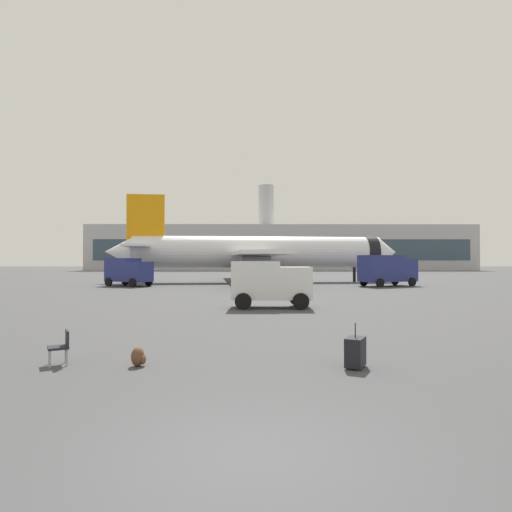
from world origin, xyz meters
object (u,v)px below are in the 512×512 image
at_px(service_truck, 128,271).
at_px(fuel_truck, 387,269).
at_px(cargo_van, 270,282).
at_px(gate_chair, 61,345).
at_px(safety_cone_outer, 123,281).
at_px(traveller_backpack, 138,357).
at_px(safety_cone_mid, 310,280).
at_px(rolling_suitcase, 355,352).
at_px(safety_cone_far, 259,277).
at_px(airplane_at_gate, 257,252).
at_px(safety_cone_near, 362,282).

relative_size(service_truck, fuel_truck, 0.81).
distance_m(cargo_van, gate_chair, 14.60).
bearing_deg(service_truck, fuel_truck, -0.50).
bearing_deg(safety_cone_outer, gate_chair, -75.76).
bearing_deg(traveller_backpack, safety_cone_mid, 76.84).
bearing_deg(rolling_suitcase, safety_cone_mid, 83.89).
relative_size(service_truck, safety_cone_far, 7.62).
bearing_deg(safety_cone_far, gate_chair, -96.69).
relative_size(airplane_at_gate, cargo_van, 8.09).
height_order(airplane_at_gate, rolling_suitcase, airplane_at_gate).
xyz_separation_m(fuel_truck, safety_cone_mid, (-6.89, 8.33, -1.45)).
height_order(airplane_at_gate, safety_cone_mid, airplane_at_gate).
bearing_deg(safety_cone_mid, safety_cone_outer, -175.09).
distance_m(service_truck, cargo_van, 24.94).
height_order(safety_cone_outer, traveller_backpack, safety_cone_outer).
relative_size(safety_cone_far, safety_cone_outer, 1.14).
xyz_separation_m(safety_cone_far, rolling_suitcase, (1.54, -49.84, 0.05)).
bearing_deg(safety_cone_mid, safety_cone_far, 130.25).
xyz_separation_m(service_truck, safety_cone_near, (24.36, 0.71, -1.27)).
xyz_separation_m(airplane_at_gate, service_truck, (-13.36, -7.98, -2.05)).
xyz_separation_m(service_truck, safety_cone_mid, (19.84, 8.09, -1.28)).
height_order(airplane_at_gate, fuel_truck, airplane_at_gate).
bearing_deg(safety_cone_mid, traveller_backpack, -103.16).
bearing_deg(cargo_van, service_truck, 123.49).
relative_size(safety_cone_far, traveller_backpack, 1.44).
height_order(safety_cone_near, safety_cone_outer, safety_cone_near).
xyz_separation_m(safety_cone_far, traveller_backpack, (-3.82, -49.64, -0.11)).
bearing_deg(airplane_at_gate, traveller_backpack, -94.66).
bearing_deg(safety_cone_near, rolling_suitcase, -104.45).
distance_m(service_truck, fuel_truck, 26.73).
xyz_separation_m(service_truck, fuel_truck, (26.72, -0.23, 0.16)).
bearing_deg(traveller_backpack, safety_cone_far, 85.60).
height_order(traveller_backpack, gate_chair, gate_chair).
bearing_deg(fuel_truck, cargo_van, -122.21).
bearing_deg(safety_cone_near, service_truck, -178.33).
height_order(cargo_van, traveller_backpack, cargo_van).
xyz_separation_m(service_truck, safety_cone_far, (13.73, 15.31, -1.27)).
bearing_deg(gate_chair, safety_cone_outer, 104.24).
relative_size(safety_cone_outer, rolling_suitcase, 0.55).
bearing_deg(gate_chair, rolling_suitcase, -3.00).
xyz_separation_m(traveller_backpack, gate_chair, (-1.99, 0.18, 0.27)).
xyz_separation_m(airplane_at_gate, safety_cone_outer, (-15.67, -1.79, -3.36)).
xyz_separation_m(service_truck, cargo_van, (13.77, -20.80, -0.16)).
height_order(service_truck, gate_chair, service_truck).
xyz_separation_m(safety_cone_mid, rolling_suitcase, (-4.56, -42.63, 0.07)).
bearing_deg(safety_cone_near, safety_cone_outer, 168.39).
relative_size(safety_cone_near, gate_chair, 0.81).
bearing_deg(rolling_suitcase, safety_cone_near, 75.55).
xyz_separation_m(safety_cone_outer, traveller_backpack, (12.22, -40.52, -0.07)).
height_order(service_truck, safety_cone_far, service_truck).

